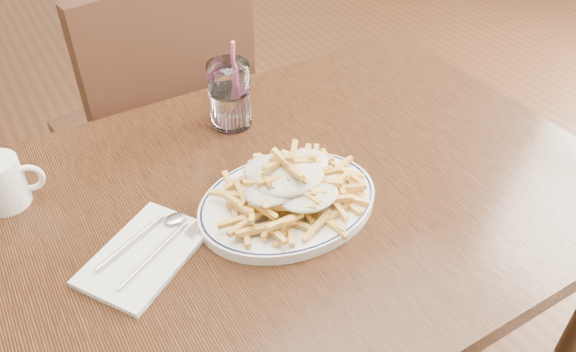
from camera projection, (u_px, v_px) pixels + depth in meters
table at (280, 225)px, 1.05m from camera, size 1.20×0.80×0.75m
chair_far at (163, 121)px, 1.53m from camera, size 0.51×0.51×0.97m
fries_plate at (288, 202)px, 0.96m from camera, size 0.38×0.36×0.02m
loaded_fries at (288, 181)px, 0.93m from camera, size 0.25×0.20×0.07m
napkin at (145, 255)px, 0.88m from camera, size 0.24×0.22×0.01m
cutlery at (142, 249)px, 0.88m from camera, size 0.19×0.15×0.01m
water_glass at (230, 98)px, 1.13m from camera, size 0.08×0.08×0.18m
coffee_mug at (2, 183)px, 0.95m from camera, size 0.11×0.08×0.09m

